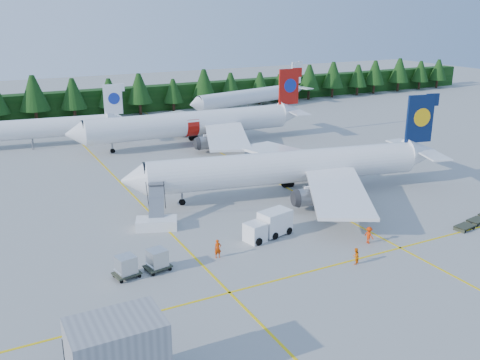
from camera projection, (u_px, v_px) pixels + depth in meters
name	position (u px, v px, depth m)	size (l,w,h in m)	color
ground	(320.00, 238.00, 58.37)	(320.00, 320.00, 0.00)	#9B9A95
taxi_stripe_a	(140.00, 202.00, 69.08)	(0.25, 120.00, 0.01)	yellow
taxi_stripe_b	(273.00, 180.00, 77.89)	(0.25, 120.00, 0.01)	yellow
taxi_stripe_cross	(355.00, 260.00, 53.30)	(80.00, 0.25, 0.01)	yellow
treeline_hedge	(117.00, 101.00, 126.66)	(220.00, 4.00, 6.00)	black
terminal_building	(118.00, 357.00, 34.31)	(6.00, 4.00, 5.20)	gray
airliner_navy	(280.00, 168.00, 70.56)	(42.90, 34.96, 12.59)	white
airliner_red	(186.00, 124.00, 96.76)	(44.34, 36.41, 12.89)	white
airliner_far_left	(14.00, 130.00, 95.06)	(36.15, 7.78, 10.53)	white
airliner_far_right	(246.00, 97.00, 130.52)	(35.79, 11.47, 10.59)	white
airstairs	(157.00, 220.00, 60.95)	(5.29, 7.00, 4.14)	white
service_truck	(268.00, 225.00, 58.30)	(6.02, 3.30, 2.75)	silver
uld_pair	(142.00, 262.00, 50.11)	(5.66, 2.20, 1.81)	#303526
crew_a	(218.00, 249.00, 53.49)	(0.70, 0.46, 1.93)	#D53A04
crew_b	(356.00, 256.00, 52.19)	(0.82, 0.64, 1.68)	#FE6E05
crew_c	(369.00, 235.00, 56.84)	(0.76, 0.51, 1.84)	red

